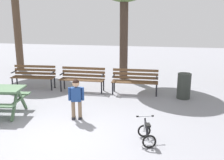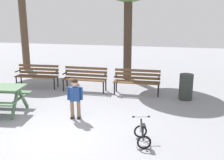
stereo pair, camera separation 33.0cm
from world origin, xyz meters
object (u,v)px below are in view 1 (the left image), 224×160
Objects in this scene: park_bench_right at (135,79)px; park_bench_far_left at (34,75)px; park_bench_left at (83,77)px; kids_bicycle at (147,134)px; child_standing at (76,96)px; trash_bin at (184,86)px.

park_bench_far_left is at bearing 179.97° from park_bench_right.
park_bench_far_left is 1.01× the size of park_bench_right.
kids_bicycle is at bearing -54.96° from park_bench_left.
child_standing is at bearing -76.52° from park_bench_left.
park_bench_right is (1.90, 0.01, 0.00)m from park_bench_left.
park_bench_left is 3.55m from trash_bin.
park_bench_far_left is at bearing 177.24° from trash_bin.
park_bench_right is at bearing 64.15° from child_standing.
trash_bin is (1.01, 3.36, 0.22)m from kids_bicycle.
park_bench_left is at bearing -179.76° from park_bench_right.
park_bench_right is (3.80, -0.00, 0.00)m from park_bench_far_left.
park_bench_left is 1.47× the size of child_standing.
trash_bin is at bearing -9.01° from park_bench_right.
kids_bicycle is at bearing -80.09° from park_bench_right.
park_bench_far_left is 1.49× the size of child_standing.
park_bench_far_left is 1.93× the size of trash_bin.
child_standing is 2.19m from kids_bicycle.
park_bench_left is 2.69m from child_standing.
park_bench_left is 1.90× the size of trash_bin.
park_bench_right is at bearing 0.24° from park_bench_left.
trash_bin is (5.45, -0.26, -0.09)m from park_bench_far_left.
park_bench_right reaches higher than trash_bin.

